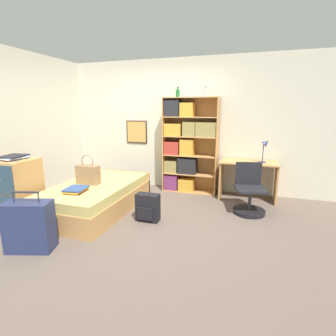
# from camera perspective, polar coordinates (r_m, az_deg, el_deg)

# --- Properties ---
(ground_plane) EXTENTS (14.00, 14.00, 0.00)m
(ground_plane) POSITION_cam_1_polar(r_m,az_deg,el_deg) (4.25, -7.91, -9.96)
(ground_plane) COLOR #66564C
(wall_back) EXTENTS (10.00, 0.09, 2.60)m
(wall_back) POSITION_cam_1_polar(r_m,az_deg,el_deg) (5.48, -0.58, 9.29)
(wall_back) COLOR beige
(wall_back) RESTS_ON ground_plane
(wall_left) EXTENTS (0.06, 10.00, 2.60)m
(wall_left) POSITION_cam_1_polar(r_m,az_deg,el_deg) (5.18, -29.37, 7.48)
(wall_left) COLOR beige
(wall_left) RESTS_ON ground_plane
(bed) EXTENTS (1.08, 1.93, 0.45)m
(bed) POSITION_cam_1_polar(r_m,az_deg,el_deg) (4.48, -15.09, -6.01)
(bed) COLOR tan
(bed) RESTS_ON ground_plane
(handbag) EXTENTS (0.37, 0.16, 0.47)m
(handbag) POSITION_cam_1_polar(r_m,az_deg,el_deg) (4.37, -17.01, -1.28)
(handbag) COLOR #93704C
(handbag) RESTS_ON bed
(book_stack_on_bed) EXTENTS (0.32, 0.35, 0.07)m
(book_stack_on_bed) POSITION_cam_1_polar(r_m,az_deg,el_deg) (4.03, -19.42, -4.47)
(book_stack_on_bed) COLOR #B2382D
(book_stack_on_bed) RESTS_ON bed
(suitcase) EXTENTS (0.58, 0.41, 0.72)m
(suitcase) POSITION_cam_1_polar(r_m,az_deg,el_deg) (3.51, -27.94, -11.13)
(suitcase) COLOR navy
(suitcase) RESTS_ON ground_plane
(dresser) EXTENTS (0.49, 0.55, 0.91)m
(dresser) POSITION_cam_1_polar(r_m,az_deg,el_deg) (4.50, -29.79, -4.12)
(dresser) COLOR tan
(dresser) RESTS_ON ground_plane
(magazine_pile_on_dresser) EXTENTS (0.33, 0.39, 0.06)m
(magazine_pile_on_dresser) POSITION_cam_1_polar(r_m,az_deg,el_deg) (4.44, -30.51, 2.06)
(magazine_pile_on_dresser) COLOR #334C84
(magazine_pile_on_dresser) RESTS_ON dresser
(bookcase) EXTENTS (1.06, 0.34, 1.85)m
(bookcase) POSITION_cam_1_polar(r_m,az_deg,el_deg) (5.17, 3.75, 4.83)
(bookcase) COLOR tan
(bookcase) RESTS_ON ground_plane
(bottle_green) EXTENTS (0.08, 0.08, 0.19)m
(bottle_green) POSITION_cam_1_polar(r_m,az_deg,el_deg) (5.15, 2.13, 15.95)
(bottle_green) COLOR #1E6B2D
(bottle_green) RESTS_ON bookcase
(bottle_brown) EXTENTS (0.06, 0.06, 0.18)m
(bottle_brown) POSITION_cam_1_polar(r_m,az_deg,el_deg) (5.06, 8.17, 15.87)
(bottle_brown) COLOR #B7BCC1
(bottle_brown) RESTS_ON bookcase
(desk) EXTENTS (1.01, 0.54, 0.70)m
(desk) POSITION_cam_1_polar(r_m,az_deg,el_deg) (5.00, 17.08, -1.13)
(desk) COLOR tan
(desk) RESTS_ON ground_plane
(desk_lamp) EXTENTS (0.18, 0.13, 0.43)m
(desk_lamp) POSITION_cam_1_polar(r_m,az_deg,el_deg) (4.89, 20.42, 4.42)
(desk_lamp) COLOR navy
(desk_lamp) RESTS_ON desk
(desk_chair) EXTENTS (0.55, 0.55, 0.79)m
(desk_chair) POSITION_cam_1_polar(r_m,az_deg,el_deg) (4.40, 17.25, -6.23)
(desk_chair) COLOR black
(desk_chair) RESTS_ON ground_plane
(backpack) EXTENTS (0.34, 0.20, 0.41)m
(backpack) POSITION_cam_1_polar(r_m,az_deg,el_deg) (3.93, -4.44, -8.61)
(backpack) COLOR black
(backpack) RESTS_ON ground_plane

